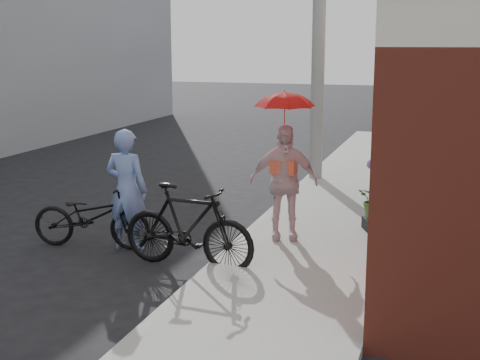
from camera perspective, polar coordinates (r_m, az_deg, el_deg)
The scene contains 11 objects.
ground at distance 9.58m, azimuth -7.38°, elevation -6.92°, with size 80.00×80.00×0.00m, color black.
sidewalk at distance 10.78m, azimuth 7.43°, elevation -4.46°, with size 2.20×24.00×0.12m, color gray.
curb at distance 11.03m, azimuth 1.48°, elevation -3.98°, with size 0.12×24.00×0.12m, color #9E9E99.
utility_pole at distance 14.48m, azimuth 6.76°, elevation 13.45°, with size 0.28×0.28×7.00m, color #9E9E99.
officer at distance 10.00m, azimuth -9.65°, elevation -0.81°, with size 0.66×0.43×1.81m, color #6E88C4.
bike_left at distance 10.25m, azimuth -12.55°, elevation -3.06°, with size 0.64×1.82×0.96m, color black.
bike_right at distance 9.11m, azimuth -4.46°, elevation -4.00°, with size 0.55×1.94×1.17m, color black.
kimono_woman at distance 10.00m, azimuth 3.74°, elevation -0.16°, with size 1.02×0.43×1.74m, color beige.
parasol at distance 9.82m, azimuth 3.83°, elevation 6.98°, with size 0.85×0.85×0.75m, color red.
planter at distance 10.80m, azimuth 11.48°, elevation -3.72°, with size 0.36×0.36×0.19m, color black.
potted_plant at distance 10.70m, azimuth 11.57°, elevation -1.65°, with size 0.55×0.48×0.61m, color #3F6B2A.
Camera 1 is at (3.91, -8.19, 3.05)m, focal length 50.00 mm.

